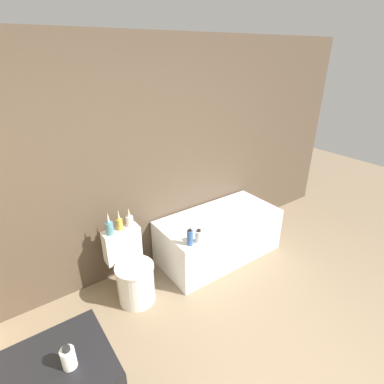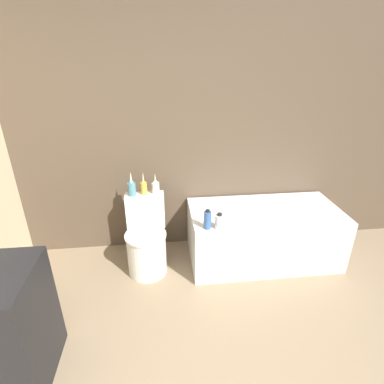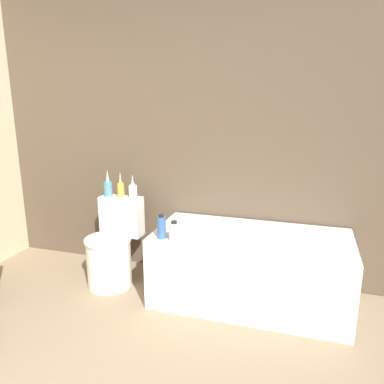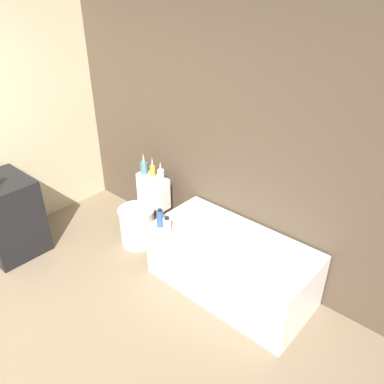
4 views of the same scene
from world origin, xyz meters
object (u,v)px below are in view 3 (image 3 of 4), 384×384
(vase_silver, at_px, (121,188))
(shampoo_bottle_tall, at_px, (162,227))
(vase_bronze, at_px, (133,190))
(toilet, at_px, (112,250))
(shampoo_bottle_short, at_px, (174,232))
(bathtub, at_px, (250,268))
(vase_gold, at_px, (108,187))

(vase_silver, xyz_separation_m, shampoo_bottle_tall, (0.57, -0.45, -0.16))
(vase_bronze, distance_m, shampoo_bottle_tall, 0.66)
(toilet, xyz_separation_m, vase_bronze, (0.12, 0.22, 0.51))
(vase_silver, bearing_deg, vase_bronze, 4.02)
(shampoo_bottle_tall, bearing_deg, shampoo_bottle_short, -7.23)
(bathtub, bearing_deg, vase_silver, 172.03)
(toilet, bearing_deg, vase_gold, 121.75)
(bathtub, relative_size, shampoo_bottle_tall, 8.08)
(bathtub, bearing_deg, vase_gold, 173.59)
(bathtub, bearing_deg, shampoo_bottle_short, -151.36)
(toilet, relative_size, vase_silver, 3.18)
(shampoo_bottle_tall, relative_size, shampoo_bottle_short, 1.23)
(vase_silver, bearing_deg, vase_gold, -169.93)
(vase_bronze, distance_m, shampoo_bottle_short, 0.75)
(bathtub, height_order, vase_gold, vase_gold)
(bathtub, relative_size, vase_bronze, 7.29)
(toilet, relative_size, vase_gold, 2.95)
(vase_gold, xyz_separation_m, vase_bronze, (0.23, 0.03, -0.01))
(bathtub, relative_size, vase_silver, 6.58)
(shampoo_bottle_tall, xyz_separation_m, shampoo_bottle_short, (0.11, -0.01, -0.02))
(vase_bronze, bearing_deg, bathtub, -9.22)
(vase_gold, bearing_deg, shampoo_bottle_short, -29.24)
(vase_gold, height_order, shampoo_bottle_tall, vase_gold)
(bathtub, distance_m, toilet, 1.21)
(vase_bronze, relative_size, shampoo_bottle_tall, 1.11)
(vase_gold, bearing_deg, vase_silver, 10.07)
(vase_bronze, relative_size, shampoo_bottle_short, 1.37)
(shampoo_bottle_tall, bearing_deg, vase_silver, 141.70)
(vase_bronze, bearing_deg, shampoo_bottle_tall, -45.26)
(bathtub, xyz_separation_m, toilet, (-1.21, -0.04, 0.01))
(toilet, bearing_deg, shampoo_bottle_tall, -23.03)
(vase_bronze, bearing_deg, toilet, -118.21)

